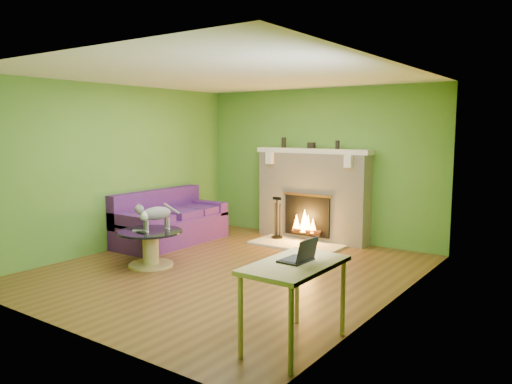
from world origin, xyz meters
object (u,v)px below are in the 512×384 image
cat (156,217)px  coffee_table (151,246)px  desk (295,273)px  sofa (169,223)px

cat → coffee_table: bearing=-131.0°
coffee_table → desk: size_ratio=0.87×
sofa → desk: bearing=-30.7°
sofa → coffee_table: (0.82, -1.19, -0.05)m
sofa → desk: (3.81, -2.26, 0.33)m
sofa → cat: (0.90, -1.14, 0.36)m
coffee_table → cat: (0.08, 0.05, 0.41)m
desk → cat: bearing=158.9°
coffee_table → sofa: bearing=124.8°
coffee_table → cat: cat is taller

